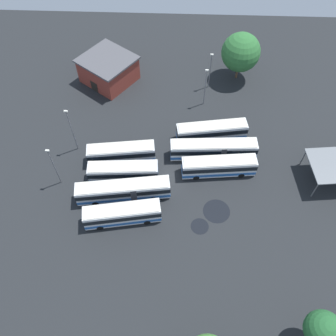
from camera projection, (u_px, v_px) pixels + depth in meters
name	position (u px, v px, depth m)	size (l,w,h in m)	color
ground_plane	(170.00, 175.00, 58.50)	(94.03, 94.03, 0.00)	black
bus_row0_slot0	(212.00, 131.00, 61.65)	(12.34, 4.32, 3.40)	silver
bus_row0_slot1	(214.00, 149.00, 59.38)	(14.45, 3.35, 3.40)	silver
bus_row0_slot2	(219.00, 166.00, 57.34)	(12.09, 3.64, 3.40)	silver
bus_row1_slot1	(121.00, 153.00, 58.91)	(11.26, 3.87, 3.40)	silver
bus_row1_slot2	(123.00, 172.00, 56.72)	(11.17, 3.20, 3.40)	silver
bus_row1_slot3	(124.00, 190.00, 54.70)	(14.53, 4.45, 3.40)	silver
bus_row1_slot4	(122.00, 214.00, 52.33)	(11.50, 4.33, 3.40)	silver
depot_building	(108.00, 69.00, 69.94)	(12.84, 12.75, 5.13)	maroon
lamp_post_mid_lot	(205.00, 86.00, 64.49)	(0.56, 0.28, 8.03)	slate
lamp_post_by_building	(210.00, 69.00, 67.36)	(0.56, 0.28, 7.71)	slate
lamp_post_near_entrance	(54.00, 166.00, 53.96)	(0.56, 0.28, 8.36)	slate
lamp_post_far_corner	(72.00, 129.00, 57.64)	(0.56, 0.28, 9.22)	slate
tree_northeast	(241.00, 52.00, 67.56)	(7.37, 7.37, 9.71)	brown
tree_west_edge	(323.00, 330.00, 39.90)	(4.44, 4.44, 7.57)	brown
puddle_between_rows	(216.00, 211.00, 54.63)	(4.16, 4.16, 0.01)	black
puddle_front_lane	(200.00, 226.00, 53.16)	(2.69, 2.69, 0.01)	black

